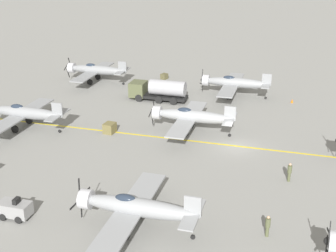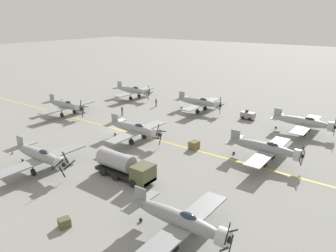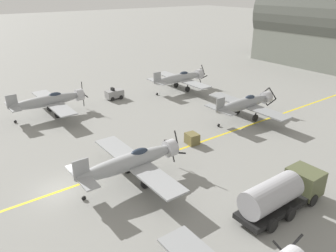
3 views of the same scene
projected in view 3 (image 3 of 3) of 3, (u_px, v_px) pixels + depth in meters
The scene contains 9 objects.
ground_plane at pixel (62, 190), 27.39m from camera, with size 400.00×400.00×0.00m, color gray.
taxiway_stripe at pixel (62, 190), 27.39m from camera, with size 0.30×160.00×0.01m, color yellow.
airplane_mid_center at pixel (132, 161), 27.87m from camera, with size 12.00×9.98×3.71m.
airplane_mid_left at pixel (50, 101), 42.54m from camera, with size 12.00×9.98×3.80m.
airplane_far_center at pixel (245, 104), 41.47m from camera, with size 12.00×9.98×3.65m.
airplane_far_left at pixel (180, 78), 52.90m from camera, with size 12.00×9.98×3.65m.
fuel_tanker at pixel (282, 193), 24.48m from camera, with size 2.68×8.00×2.98m.
tow_tractor at pixel (114, 94), 49.20m from camera, with size 1.57×2.60×1.79m.
supply_crate_mid_lane at pixel (192, 139), 35.30m from camera, with size 1.41×1.17×1.17m, color brown.
Camera 3 is at (23.83, -6.47, 15.79)m, focal length 35.00 mm.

